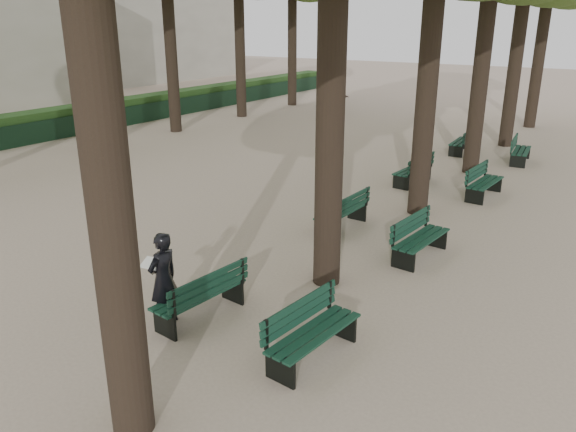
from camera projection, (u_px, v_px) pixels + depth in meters
The scene contains 14 objects.
ground at pixel (162, 326), 9.48m from camera, with size 120.00×120.00×0.00m, color tan.
bench_left_0 at pixel (201, 304), 9.66m from camera, with size 0.76×1.85×0.92m.
bench_left_1 at pixel (342, 218), 13.80m from camera, with size 0.64×1.82×0.92m.
bench_left_2 at pixel (412, 175), 17.58m from camera, with size 0.72×1.84×0.92m.
bench_left_3 at pixel (461, 146), 21.62m from camera, with size 0.66×1.83×0.92m.
bench_right_0 at pixel (313, 343), 8.48m from camera, with size 0.76×1.85×0.92m.
bench_right_1 at pixel (420, 246), 12.11m from camera, with size 0.74×1.85×0.92m.
bench_right_2 at pixel (484, 188), 16.24m from camera, with size 0.70×1.84×0.92m.
bench_right_3 at pixel (520, 155), 20.15m from camera, with size 0.75×1.85×0.92m.
man_with_map at pixel (163, 279), 9.31m from camera, with size 0.61×0.67×1.65m.
pedestrian_e at pixel (334, 98), 30.39m from camera, with size 1.55×0.33×1.67m, color #262628.
fence at pixel (97, 122), 25.72m from camera, with size 0.08×42.00×0.90m, color black.
hedge at pixel (86, 117), 26.02m from camera, with size 1.20×42.00×1.20m, color #1D4116.
building_far at pixel (132, 36), 48.97m from camera, with size 12.00×16.00×7.00m, color #B7B2A3.
Camera 1 is at (6.30, -5.84, 4.90)m, focal length 35.00 mm.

